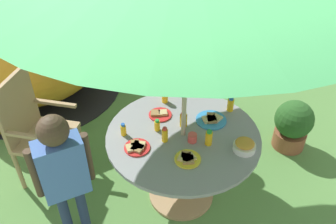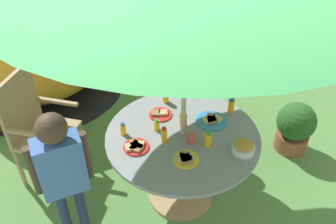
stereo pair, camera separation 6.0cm
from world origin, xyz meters
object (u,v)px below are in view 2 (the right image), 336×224
object	(u,v)px
wooden_chair	(35,123)
juice_bottle_center_back	(123,129)
snack_bowl	(244,147)
plate_back_edge	(136,146)
child_in_blue_shirt	(61,166)
plate_mid_right	(160,114)
plate_far_right	(211,120)
child_in_yellow_shirt	(180,74)
dome_tent	(35,40)
plate_far_left	(186,159)
potted_plant	(295,126)
juice_bottle_front_edge	(166,96)
garden_table	(182,152)
juice_bottle_near_right	(164,135)
juice_bottle_center_front	(208,139)
cup_near	(192,138)
juice_bottle_near_left	(183,120)
juice_bottle_mid_left	(231,105)
juice_bottle_spot_a	(157,125)

from	to	relation	value
wooden_chair	juice_bottle_center_back	xyz separation A→B (m)	(0.75, -0.48, 0.20)
snack_bowl	plate_back_edge	xyz separation A→B (m)	(-0.78, 0.21, -0.03)
snack_bowl	child_in_blue_shirt	bearing A→B (deg)	176.55
child_in_blue_shirt	plate_back_edge	xyz separation A→B (m)	(0.54, 0.13, -0.04)
snack_bowl	plate_mid_right	size ratio (longest dim) A/B	0.87
child_in_blue_shirt	snack_bowl	xyz separation A→B (m)	(1.32, -0.08, -0.01)
child_in_blue_shirt	plate_far_right	size ratio (longest dim) A/B	4.84
child_in_yellow_shirt	child_in_blue_shirt	distance (m)	1.54
dome_tent	plate_far_left	world-z (taller)	dome_tent
potted_plant	juice_bottle_front_edge	bearing A→B (deg)	176.17
plate_far_right	snack_bowl	bearing A→B (deg)	-72.45
garden_table	plate_far_right	bearing A→B (deg)	22.20
potted_plant	juice_bottle_near_right	bearing A→B (deg)	-164.01
juice_bottle_center_back	plate_mid_right	bearing A→B (deg)	27.77
plate_back_edge	juice_bottle_center_front	world-z (taller)	juice_bottle_center_front
plate_far_left	snack_bowl	bearing A→B (deg)	-0.21
juice_bottle_center_back	cup_near	size ratio (longest dim) A/B	1.53
plate_back_edge	juice_bottle_near_left	xyz separation A→B (m)	(0.41, 0.17, 0.05)
child_in_yellow_shirt	juice_bottle_near_right	size ratio (longest dim) A/B	8.92
wooden_chair	plate_mid_right	distance (m)	1.13
child_in_yellow_shirt	plate_far_right	size ratio (longest dim) A/B	4.57
potted_plant	juice_bottle_mid_left	xyz separation A→B (m)	(-0.80, -0.16, 0.51)
garden_table	cup_near	distance (m)	0.25
dome_tent	juice_bottle_near_left	bearing A→B (deg)	-39.26
juice_bottle_near_left	juice_bottle_spot_a	world-z (taller)	juice_bottle_near_left
plate_far_left	wooden_chair	bearing A→B (deg)	143.33
juice_bottle_spot_a	cup_near	distance (m)	0.30
juice_bottle_near_left	cup_near	distance (m)	0.20
juice_bottle_front_edge	juice_bottle_center_back	bearing A→B (deg)	-139.88
garden_table	juice_bottle_front_edge	world-z (taller)	juice_bottle_front_edge
child_in_blue_shirt	plate_far_right	bearing A→B (deg)	2.39
plate_back_edge	juice_bottle_near_right	world-z (taller)	juice_bottle_near_right
juice_bottle_center_back	wooden_chair	bearing A→B (deg)	147.36
juice_bottle_mid_left	child_in_yellow_shirt	bearing A→B (deg)	113.46
juice_bottle_center_front	wooden_chair	bearing A→B (deg)	151.52
plate_far_left	plate_mid_right	size ratio (longest dim) A/B	1.00
dome_tent	juice_bottle_near_right	bearing A→B (deg)	-44.82
juice_bottle_center_front	child_in_blue_shirt	bearing A→B (deg)	-177.57
wooden_chair	juice_bottle_center_back	size ratio (longest dim) A/B	9.70
garden_table	dome_tent	size ratio (longest dim) A/B	0.49
juice_bottle_mid_left	juice_bottle_front_edge	size ratio (longest dim) A/B	1.03
plate_back_edge	juice_bottle_center_front	xyz separation A→B (m)	(0.54, -0.08, 0.05)
child_in_blue_shirt	juice_bottle_spot_a	world-z (taller)	child_in_blue_shirt
garden_table	snack_bowl	size ratio (longest dim) A/B	7.24
plate_far_left	juice_bottle_mid_left	xyz separation A→B (m)	(0.52, 0.48, 0.05)
plate_mid_right	juice_bottle_mid_left	size ratio (longest dim) A/B	1.49
child_in_blue_shirt	plate_mid_right	bearing A→B (deg)	18.96
juice_bottle_mid_left	juice_bottle_near_right	bearing A→B (deg)	-158.69
plate_mid_right	cup_near	xyz separation A→B (m)	(0.17, -0.37, 0.02)
child_in_yellow_shirt	snack_bowl	size ratio (longest dim) A/B	6.87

